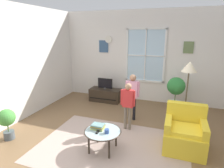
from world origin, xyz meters
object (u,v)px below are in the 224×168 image
armchair (185,134)px  potted_plant_corner (7,120)px  person_red_shirt (128,101)px  remote_near_books (98,132)px  floor_lamp (189,74)px  remote_near_cup (99,129)px  potted_plant_by_window (176,91)px  coffee_table (103,132)px  person_pink_shirt (133,92)px  book_stack (98,126)px  cup (107,131)px  television (105,83)px  tv_stand (105,95)px

armchair → potted_plant_corner: armchair is taller
armchair → person_red_shirt: person_red_shirt is taller
remote_near_books → floor_lamp: bearing=39.8°
remote_near_cup → potted_plant_by_window: bearing=62.1°
coffee_table → remote_near_books: bearing=-131.1°
person_red_shirt → potted_plant_corner: bearing=-151.2°
person_pink_shirt → floor_lamp: size_ratio=0.74×
book_stack → potted_plant_corner: size_ratio=0.37×
person_pink_shirt → floor_lamp: (1.27, -0.29, 0.62)m
cup → person_red_shirt: 1.05m
potted_plant_corner → remote_near_cup: bearing=9.3°
person_pink_shirt → potted_plant_by_window: size_ratio=1.24×
cup → remote_near_cup: bearing=160.8°
television → floor_lamp: (2.44, -1.34, 0.77)m
television → floor_lamp: size_ratio=0.30×
television → potted_plant_by_window: potted_plant_by_window is taller
armchair → floor_lamp: size_ratio=0.53×
remote_near_cup → potted_plant_corner: bearing=-170.7°
book_stack → potted_plant_corner: bearing=-169.5°
person_pink_shirt → potted_plant_by_window: person_pink_shirt is taller
potted_plant_corner → remote_near_books: bearing=6.6°
armchair → person_pink_shirt: (-1.28, 0.92, 0.44)m
potted_plant_by_window → potted_plant_corner: 4.40m
remote_near_cup → person_red_shirt: 1.04m
remote_near_cup → potted_plant_by_window: (1.35, 2.55, 0.17)m
person_red_shirt → floor_lamp: floor_lamp is taller
television → person_pink_shirt: bearing=-42.0°
remote_near_books → potted_plant_by_window: (1.33, 2.64, 0.17)m
cup → potted_plant_by_window: 2.87m
tv_stand → remote_near_cup: 2.69m
person_pink_shirt → armchair: bearing=-35.8°
remote_near_cup → floor_lamp: floor_lamp is taller
remote_near_books → person_red_shirt: person_red_shirt is taller
coffee_table → armchair: bearing=21.3°
armchair → person_pink_shirt: size_ratio=0.71×
tv_stand → potted_plant_corner: (-1.12, -2.87, 0.23)m
armchair → tv_stand: bearing=141.1°
tv_stand → armchair: armchair is taller
person_pink_shirt → person_red_shirt: person_pink_shirt is taller
person_red_shirt → floor_lamp: size_ratio=0.69×
coffee_table → cup: bearing=-26.6°
cup → person_pink_shirt: bearing=85.9°
remote_near_books → person_red_shirt: 1.12m
potted_plant_by_window → potted_plant_corner: bearing=-139.2°
person_red_shirt → potted_plant_corner: size_ratio=1.66×
cup → person_red_shirt: size_ratio=0.08×
tv_stand → armchair: 3.15m
remote_near_cup → person_red_shirt: bearing=70.7°
book_stack → person_pink_shirt: bearing=76.9°
potted_plant_by_window → tv_stand: bearing=-179.8°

